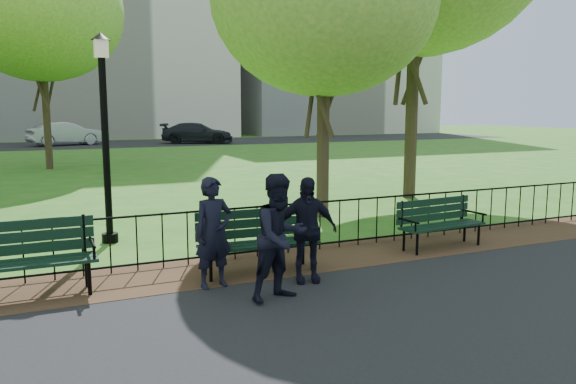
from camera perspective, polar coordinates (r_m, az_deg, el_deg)
name	(u,v)px	position (r m, az deg, el deg)	size (l,w,h in m)	color
ground	(270,298)	(7.67, -1.88, -10.73)	(120.00, 120.00, 0.00)	#28631A
dirt_strip	(233,268)	(9.01, -5.56, -7.73)	(60.00, 1.60, 0.01)	#362416
far_street	(78,145)	(41.86, -20.56, 4.52)	(70.00, 9.00, 0.01)	black
iron_fence	(223,232)	(9.35, -6.59, -4.07)	(24.06, 0.06, 1.00)	black
apartment_east	(323,18)	(62.52, 3.54, 17.21)	(20.00, 15.00, 24.00)	beige
park_bench_main	(236,233)	(8.49, -5.32, -4.21)	(1.96, 0.68, 1.05)	black
park_bench_left_a	(17,251)	(8.32, -25.79, -5.45)	(1.98, 0.63, 1.12)	black
park_bench_right_a	(439,218)	(10.55, 15.06, -2.55)	(1.75, 0.67, 0.97)	black
lamppost	(105,131)	(10.96, -18.10, 5.92)	(0.35, 0.35, 3.88)	black
tree_far_c	(40,11)	(25.82, -23.88, 16.43)	(6.61, 6.61, 9.21)	#2D2116
person_left	(214,233)	(7.96, -7.57, -4.12)	(0.57, 0.38, 1.57)	black
person_mid	(280,237)	(7.37, -0.77, -4.62)	(0.82, 0.43, 1.68)	black
person_right	(306,230)	(8.15, 1.85, -3.84)	(0.90, 0.37, 1.54)	black
sedan_silver	(66,134)	(41.48, -21.65, 5.54)	(1.70, 4.87, 1.60)	#989B9F
sedan_dark	(197,133)	(41.35, -9.20, 5.94)	(2.07, 5.10, 1.48)	black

